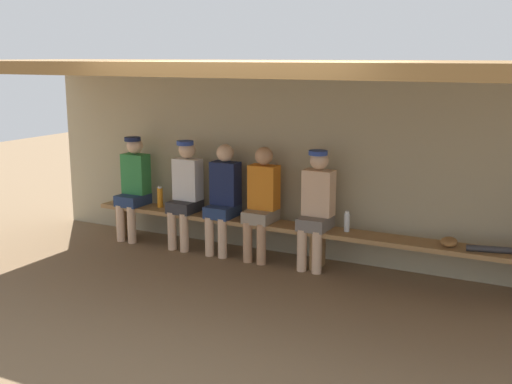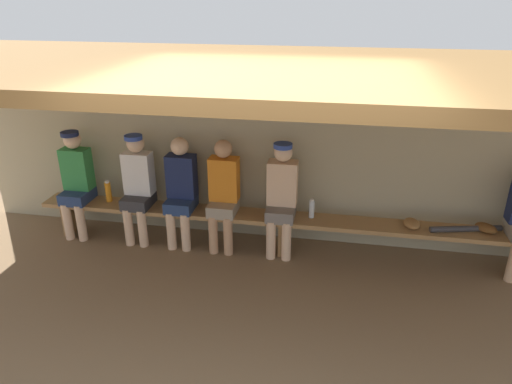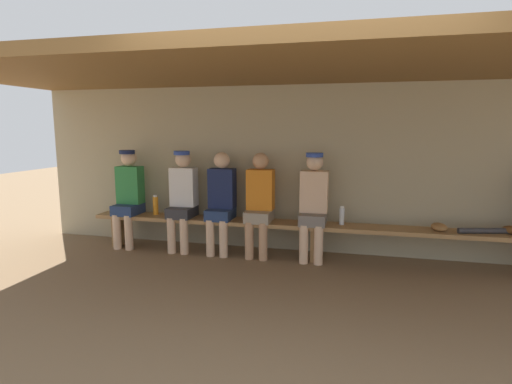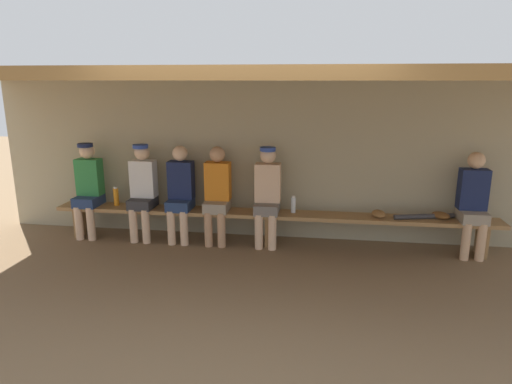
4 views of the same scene
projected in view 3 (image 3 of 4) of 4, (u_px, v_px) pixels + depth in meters
The scene contains 13 objects.
ground_plane at pixel (297, 312), 3.71m from camera, with size 24.00×24.00×0.00m, color brown.
back_wall at pixel (320, 169), 5.46m from camera, with size 8.00×0.20×2.20m, color tan.
dugout_roof at pixel (311, 65), 4.04m from camera, with size 8.00×2.80×0.12m, color brown.
bench at pixel (315, 230), 5.14m from camera, with size 6.00×0.36×0.46m.
player_with_sunglasses at pixel (128, 193), 5.70m from camera, with size 0.34×0.42×1.34m.
player_in_white at pixel (260, 200), 5.26m from camera, with size 0.34×0.42×1.34m.
player_shirtless_tan at pixel (313, 201), 5.10m from camera, with size 0.34×0.42×1.34m.
player_rightmost at pixel (182, 196), 5.51m from camera, with size 0.34×0.42×1.34m.
player_in_red at pixel (221, 199), 5.38m from camera, with size 0.34×0.42×1.34m.
water_bottle_blue at pixel (156, 205), 5.67m from camera, with size 0.07×0.07×0.27m.
water_bottle_orange at pixel (342, 216), 5.08m from camera, with size 0.06×0.06×0.23m.
baseball_glove_dark_brown at pixel (439, 227), 4.78m from camera, with size 0.24×0.17×0.09m, color olive.
baseball_bat at pixel (493, 231), 4.65m from camera, with size 0.07×0.07×0.80m, color #333338.
Camera 3 is at (0.47, -3.49, 1.65)m, focal length 28.82 mm.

